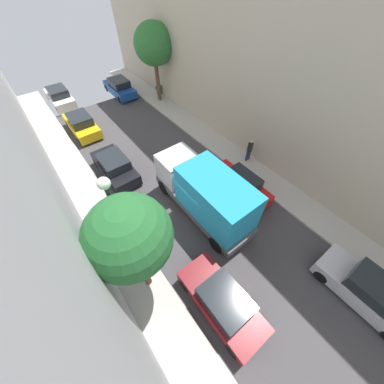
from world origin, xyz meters
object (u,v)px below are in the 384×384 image
(street_tree_1, at_px, (154,45))
(parked_car_right_1, at_px, (368,291))
(lamp_post, at_px, (118,216))
(pedestrian, at_px, (250,149))
(street_tree_2, at_px, (129,237))
(potted_plant_2, at_px, (159,89))
(parked_car_left_4, at_px, (82,124))
(parked_car_right_2, at_px, (239,185))
(parked_car_left_3, at_px, (115,166))
(parked_car_right_3, at_px, (120,88))
(delivery_truck, at_px, (205,193))
(parked_car_left_5, at_px, (60,97))
(parked_car_left_2, at_px, (222,302))

(street_tree_1, bearing_deg, parked_car_right_1, -96.63)
(lamp_post, bearing_deg, pedestrian, 10.29)
(parked_car_right_1, bearing_deg, street_tree_2, 138.92)
(potted_plant_2, bearing_deg, parked_car_left_4, -169.64)
(parked_car_right_2, relative_size, potted_plant_2, 4.24)
(parked_car_left_3, relative_size, parked_car_right_2, 1.00)
(parked_car_left_3, xyz_separation_m, street_tree_1, (7.86, 6.90, 4.16))
(street_tree_2, bearing_deg, parked_car_right_3, 67.83)
(parked_car_left_3, height_order, delivery_truck, delivery_truck)
(pedestrian, height_order, potted_plant_2, pedestrian)
(parked_car_left_3, bearing_deg, potted_plant_2, 43.14)
(parked_car_left_5, bearing_deg, street_tree_1, -34.13)
(parked_car_right_1, bearing_deg, parked_car_left_4, 104.71)
(parked_car_right_2, height_order, pedestrian, pedestrian)
(street_tree_2, bearing_deg, parked_car_right_1, -41.08)
(parked_car_left_4, height_order, parked_car_right_3, same)
(parked_car_right_2, xyz_separation_m, lamp_post, (-7.30, -0.09, 3.27))
(delivery_truck, bearing_deg, parked_car_right_1, -71.43)
(parked_car_left_4, bearing_deg, parked_car_right_3, 37.56)
(parked_car_right_1, distance_m, parked_car_right_3, 24.72)
(parked_car_left_3, relative_size, parked_car_right_3, 1.00)
(parked_car_left_5, height_order, pedestrian, pedestrian)
(pedestrian, bearing_deg, parked_car_right_1, -105.83)
(parked_car_left_5, xyz_separation_m, parked_car_right_1, (5.40, -26.46, 0.00))
(parked_car_left_5, distance_m, potted_plant_2, 9.46)
(parked_car_left_2, distance_m, lamp_post, 5.69)
(parked_car_left_3, height_order, potted_plant_2, parked_car_left_3)
(parked_car_right_2, xyz_separation_m, potted_plant_2, (3.00, 14.18, -0.01))
(parked_car_left_5, xyz_separation_m, pedestrian, (8.14, -16.80, 0.35))
(parked_car_right_1, height_order, street_tree_2, street_tree_2)
(parked_car_left_5, relative_size, lamp_post, 0.71)
(lamp_post, bearing_deg, parked_car_right_1, -47.05)
(parked_car_right_2, bearing_deg, parked_car_right_3, 90.00)
(parked_car_right_2, bearing_deg, parked_car_left_3, 130.58)
(street_tree_1, bearing_deg, potted_plant_2, 60.63)
(parked_car_left_4, relative_size, parked_car_right_3, 1.00)
(parked_car_left_3, distance_m, parked_car_left_5, 12.23)
(delivery_truck, height_order, pedestrian, delivery_truck)
(parked_car_left_2, distance_m, delivery_truck, 5.31)
(parked_car_right_3, distance_m, pedestrian, 15.31)
(parked_car_right_1, height_order, parked_car_right_3, same)
(parked_car_left_2, distance_m, street_tree_2, 5.14)
(street_tree_2, bearing_deg, parked_car_left_2, -54.80)
(parked_car_right_2, distance_m, lamp_post, 8.00)
(parked_car_right_1, distance_m, delivery_truck, 8.55)
(parked_car_right_3, relative_size, delivery_truck, 0.64)
(street_tree_2, bearing_deg, lamp_post, 84.33)
(parked_car_left_2, bearing_deg, lamp_post, 114.10)
(parked_car_right_1, relative_size, delivery_truck, 0.64)
(parked_car_left_2, bearing_deg, parked_car_right_1, -33.66)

